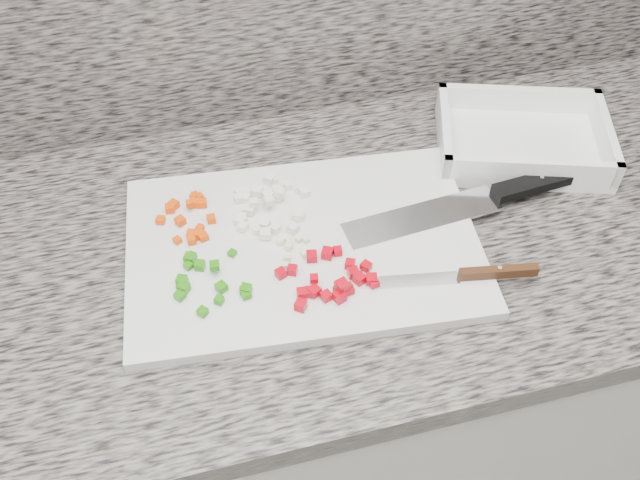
{
  "coord_description": "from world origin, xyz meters",
  "views": [
    {
      "loc": [
        -0.12,
        0.76,
        1.68
      ],
      "look_at": [
        0.05,
        1.4,
        0.94
      ],
      "focal_mm": 40.0,
      "sensor_mm": 36.0,
      "label": 1
    }
  ],
  "objects": [
    {
      "name": "cabinet",
      "position": [
        0.0,
        1.44,
        0.43
      ],
      "size": [
        3.92,
        0.62,
        0.86
      ],
      "primitive_type": "cube",
      "color": "silver",
      "rests_on": "ground"
    },
    {
      "name": "countertop",
      "position": [
        0.0,
        1.44,
        0.88
      ],
      "size": [
        3.96,
        0.64,
        0.04
      ],
      "primitive_type": "cube",
      "color": "slate",
      "rests_on": "cabinet"
    },
    {
      "name": "cutting_board",
      "position": [
        0.03,
        1.42,
        0.91
      ],
      "size": [
        0.53,
        0.38,
        0.02
      ],
      "primitive_type": "cube",
      "rotation": [
        0.0,
        0.0,
        -0.09
      ],
      "color": "silver",
      "rests_on": "countertop"
    },
    {
      "name": "carrot_pile",
      "position": [
        -0.12,
        1.5,
        0.92
      ],
      "size": [
        0.09,
        0.1,
        0.02
      ],
      "color": "#EF4705",
      "rests_on": "cutting_board"
    },
    {
      "name": "onion_pile",
      "position": [
        -0.01,
        1.5,
        0.93
      ],
      "size": [
        0.12,
        0.13,
        0.02
      ],
      "color": "white",
      "rests_on": "cutting_board"
    },
    {
      "name": "green_pepper_pile",
      "position": [
        -0.11,
        1.38,
        0.92
      ],
      "size": [
        0.11,
        0.12,
        0.02
      ],
      "color": "#25810B",
      "rests_on": "cutting_board"
    },
    {
      "name": "red_pepper_pile",
      "position": [
        0.05,
        1.33,
        0.92
      ],
      "size": [
        0.13,
        0.1,
        0.02
      ],
      "color": "#C20212",
      "rests_on": "cutting_board"
    },
    {
      "name": "garlic_pile",
      "position": [
        0.01,
        1.41,
        0.92
      ],
      "size": [
        0.05,
        0.06,
        0.01
      ],
      "color": "#F3EABB",
      "rests_on": "cutting_board"
    },
    {
      "name": "chef_knife",
      "position": [
        0.34,
        1.43,
        0.92
      ],
      "size": [
        0.4,
        0.08,
        0.02
      ],
      "rotation": [
        0.0,
        0.0,
        0.09
      ],
      "color": "white",
      "rests_on": "cutting_board"
    },
    {
      "name": "paring_knife",
      "position": [
        0.25,
        1.29,
        0.92
      ],
      "size": [
        0.22,
        0.05,
        0.02
      ],
      "rotation": [
        0.0,
        0.0,
        -0.17
      ],
      "color": "white",
      "rests_on": "cutting_board"
    },
    {
      "name": "tray",
      "position": [
        0.43,
        1.54,
        0.92
      ],
      "size": [
        0.32,
        0.27,
        0.06
      ],
      "rotation": [
        0.0,
        0.0,
        -0.32
      ],
      "color": "white",
      "rests_on": "countertop"
    }
  ]
}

